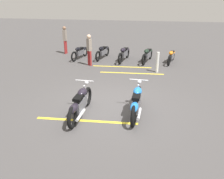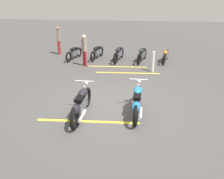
% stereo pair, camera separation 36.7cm
% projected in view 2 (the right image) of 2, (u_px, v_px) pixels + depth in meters
% --- Properties ---
extents(ground_plane, '(60.00, 60.00, 0.00)m').
position_uv_depth(ground_plane, '(112.00, 105.00, 8.25)').
color(ground_plane, '#474444').
extents(motorcycle_bright_foreground, '(2.23, 0.62, 1.04)m').
position_uv_depth(motorcycle_bright_foreground, '(137.00, 102.00, 7.47)').
color(motorcycle_bright_foreground, black).
rests_on(motorcycle_bright_foreground, ground).
extents(motorcycle_dark_foreground, '(2.23, 0.62, 1.04)m').
position_uv_depth(motorcycle_dark_foreground, '(81.00, 104.00, 7.31)').
color(motorcycle_dark_foreground, black).
rests_on(motorcycle_dark_foreground, ground).
extents(motorcycle_row_far_left, '(1.90, 0.54, 0.73)m').
position_uv_depth(motorcycle_row_far_left, '(166.00, 55.00, 13.53)').
color(motorcycle_row_far_left, black).
rests_on(motorcycle_row_far_left, ground).
extents(motorcycle_row_left, '(2.12, 0.58, 0.81)m').
position_uv_depth(motorcycle_row_left, '(142.00, 54.00, 13.62)').
color(motorcycle_row_left, black).
rests_on(motorcycle_row_left, ground).
extents(motorcycle_row_center, '(2.19, 0.46, 0.83)m').
position_uv_depth(motorcycle_row_center, '(119.00, 53.00, 13.78)').
color(motorcycle_row_center, black).
rests_on(motorcycle_row_center, ground).
extents(motorcycle_row_right, '(2.05, 0.49, 0.78)m').
position_uv_depth(motorcycle_row_right, '(97.00, 52.00, 14.26)').
color(motorcycle_row_right, black).
rests_on(motorcycle_row_right, ground).
extents(motorcycle_row_far_right, '(1.98, 0.51, 0.75)m').
position_uv_depth(motorcycle_row_far_right, '(74.00, 52.00, 14.15)').
color(motorcycle_row_far_right, black).
rests_on(motorcycle_row_far_right, ground).
extents(bystander_near_row, '(0.29, 0.30, 1.70)m').
position_uv_depth(bystander_near_row, '(84.00, 49.00, 12.57)').
color(bystander_near_row, maroon).
rests_on(bystander_near_row, ground).
extents(bystander_secondary, '(0.30, 0.23, 1.78)m').
position_uv_depth(bystander_secondary, '(58.00, 39.00, 15.11)').
color(bystander_secondary, maroon).
rests_on(bystander_secondary, ground).
extents(bollard_post, '(0.14, 0.14, 1.03)m').
position_uv_depth(bollard_post, '(153.00, 62.00, 11.74)').
color(bollard_post, white).
rests_on(bollard_post, ground).
extents(parking_stripe_near, '(0.31, 3.20, 0.01)m').
position_uv_depth(parking_stripe_near, '(88.00, 121.00, 7.20)').
color(parking_stripe_near, yellow).
rests_on(parking_stripe_near, ground).
extents(parking_stripe_mid, '(0.31, 3.20, 0.01)m').
position_uv_depth(parking_stripe_mid, '(128.00, 73.00, 11.71)').
color(parking_stripe_mid, yellow).
rests_on(parking_stripe_mid, ground).
extents(parking_stripe_far, '(0.31, 3.20, 0.01)m').
position_uv_depth(parking_stripe_far, '(117.00, 67.00, 12.74)').
color(parking_stripe_far, yellow).
rests_on(parking_stripe_far, ground).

